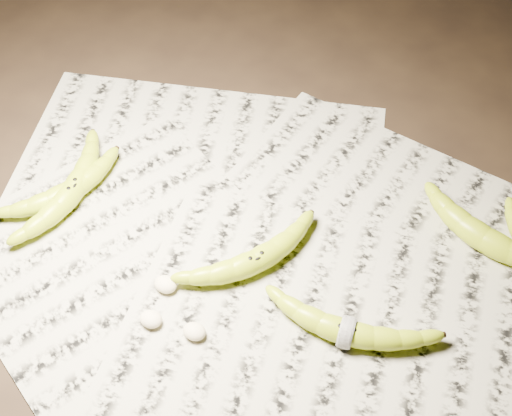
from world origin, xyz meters
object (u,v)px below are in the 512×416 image
at_px(banana_upper_a, 486,237).
at_px(banana_left_a, 72,189).
at_px(banana_left_b, 67,190).
at_px(banana_center, 255,260).
at_px(banana_taped, 347,331).

bearing_deg(banana_upper_a, banana_left_a, -147.65).
distance_m(banana_left_a, banana_left_b, 0.01).
bearing_deg(banana_left_b, banana_center, -62.69).
bearing_deg(banana_center, banana_upper_a, -23.59).
bearing_deg(banana_left_a, banana_left_b, 126.55).
xyz_separation_m(banana_left_a, banana_center, (0.29, -0.01, -0.00)).
relative_size(banana_left_a, banana_center, 1.06).
bearing_deg(banana_center, banana_taped, -73.17).
bearing_deg(banana_left_a, banana_center, -92.94).
relative_size(banana_left_a, banana_taped, 1.00).
relative_size(banana_left_b, banana_center, 0.91).
relative_size(banana_center, banana_taped, 0.94).
bearing_deg(banana_center, banana_left_b, 125.95).
distance_m(banana_left_a, banana_taped, 0.44).
distance_m(banana_center, banana_upper_a, 0.32).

